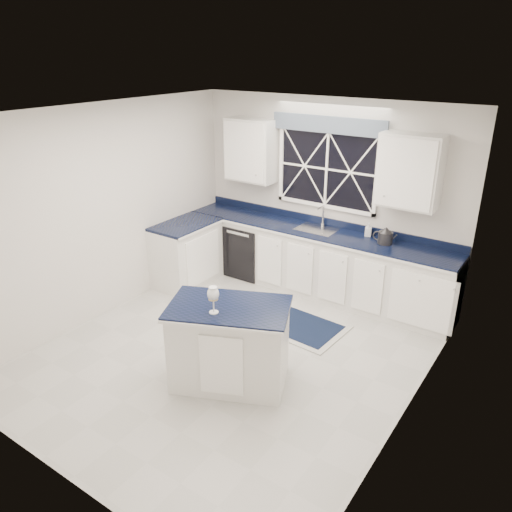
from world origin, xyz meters
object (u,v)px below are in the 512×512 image
Objects in this scene: dishwasher at (251,249)px; island at (230,344)px; kettle at (385,236)px; soap_bottle at (368,230)px; wine_glass at (213,295)px; faucet at (322,216)px.

dishwasher is 2.77m from island.
dishwasher is 2.18m from kettle.
dishwasher is at bearing -173.97° from soap_bottle.
soap_bottle reaches higher than dishwasher.
kettle reaches higher than dishwasher.
wine_glass is at bearing -99.07° from soap_bottle.
kettle is at bearing -8.23° from faucet.
faucet is 0.99m from kettle.
faucet is 2.78m from wine_glass.
soap_bottle is (0.44, 2.76, -0.06)m from wine_glass.
island is at bearing -83.45° from faucet.
island is 4.46× the size of kettle.
wine_glass is (-0.73, -2.63, 0.05)m from kettle.
island reaches higher than dishwasher.
faucet is at bearing 72.76° from island.
kettle is 2.72m from wine_glass.
faucet is 0.96× the size of kettle.
dishwasher is 2.99m from wine_glass.
faucet is 2.68m from island.
soap_bottle is at bearing 57.35° from island.
kettle reaches higher than island.
dishwasher is at bearing -169.98° from faucet.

